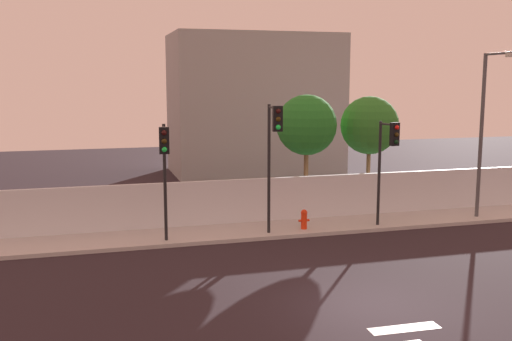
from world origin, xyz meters
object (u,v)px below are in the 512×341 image
at_px(traffic_light_center, 388,151).
at_px(fire_hydrant, 304,218).
at_px(roadside_tree_leftmost, 307,125).
at_px(roadside_tree_midleft, 369,126).
at_px(traffic_light_right, 165,158).
at_px(traffic_light_left, 273,142).
at_px(street_lamp_curbside, 486,121).

distance_m(traffic_light_center, fire_hydrant, 4.23).
bearing_deg(traffic_light_center, fire_hydrant, 168.26).
xyz_separation_m(traffic_light_center, roadside_tree_leftmost, (-2.06, 3.59, 0.78)).
bearing_deg(traffic_light_center, roadside_tree_leftmost, 119.83).
bearing_deg(roadside_tree_midleft, traffic_light_center, -105.25).
bearing_deg(traffic_light_right, roadside_tree_leftmost, 30.30).
bearing_deg(roadside_tree_midleft, fire_hydrant, -145.20).
height_order(traffic_light_left, traffic_light_center, traffic_light_left).
distance_m(traffic_light_center, roadside_tree_leftmost, 4.21).
relative_size(traffic_light_left, fire_hydrant, 6.32).
distance_m(fire_hydrant, roadside_tree_leftmost, 4.66).
relative_size(traffic_light_center, fire_hydrant, 5.40).
xyz_separation_m(traffic_light_left, fire_hydrant, (1.59, 0.98, -3.19)).
height_order(traffic_light_right, roadside_tree_leftmost, roadside_tree_leftmost).
height_order(fire_hydrant, roadside_tree_leftmost, roadside_tree_leftmost).
bearing_deg(roadside_tree_midleft, roadside_tree_leftmost, 180.00).
height_order(traffic_light_left, fire_hydrant, traffic_light_left).
height_order(traffic_light_center, traffic_light_right, traffic_light_right).
relative_size(street_lamp_curbside, roadside_tree_midleft, 1.31).
height_order(street_lamp_curbside, roadside_tree_midleft, street_lamp_curbside).
distance_m(traffic_light_left, roadside_tree_midleft, 6.98).
bearing_deg(traffic_light_right, fire_hydrant, 10.29).
relative_size(traffic_light_left, street_lamp_curbside, 0.71).
xyz_separation_m(traffic_light_right, roadside_tree_leftmost, (6.72, 3.93, 0.71)).
bearing_deg(fire_hydrant, traffic_light_center, -11.74).
bearing_deg(traffic_light_left, roadside_tree_midleft, 33.94).
relative_size(traffic_light_right, roadside_tree_leftmost, 0.80).
bearing_deg(fire_hydrant, roadside_tree_midleft, 34.80).
relative_size(fire_hydrant, roadside_tree_midleft, 0.15).
relative_size(traffic_light_right, fire_hydrant, 5.48).
height_order(street_lamp_curbside, fire_hydrant, street_lamp_curbside).
bearing_deg(traffic_light_right, roadside_tree_midleft, 21.93).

